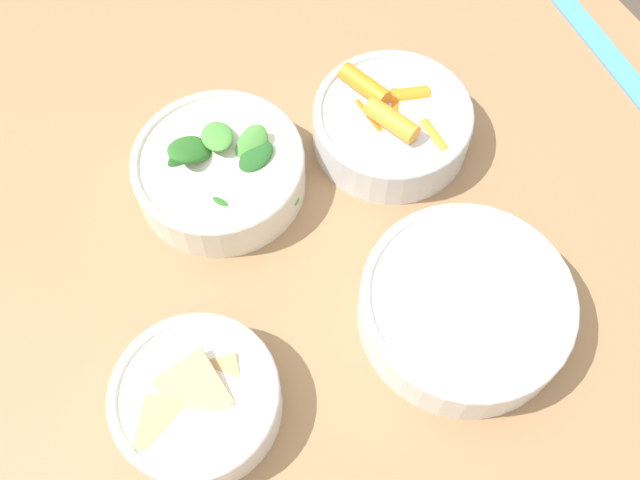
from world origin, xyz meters
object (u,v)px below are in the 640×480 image
Objects in this scene: bowl_carrots at (391,123)px; bowl_beans_hotdog at (464,307)px; bowl_cookies at (197,400)px; bowl_greens at (220,169)px; ruler at (612,59)px.

bowl_carrots reaches higher than bowl_beans_hotdog.
bowl_beans_hotdog is 1.33× the size of bowl_cookies.
ruler is (0.05, 0.48, -0.03)m from bowl_greens.
bowl_beans_hotdog is at bearing -60.05° from ruler.
bowl_carrots is at bearing 168.10° from bowl_beans_hotdog.
bowl_beans_hotdog is 0.65× the size of ruler.
bowl_carrots is at bearing 80.68° from bowl_greens.
bowl_cookies is at bearing -28.45° from bowl_greens.
bowl_greens is 0.28m from bowl_beans_hotdog.
bowl_cookies is at bearing -74.86° from ruler.
bowl_beans_hotdog is (0.25, 0.14, -0.00)m from bowl_greens.
bowl_cookies is (0.21, -0.12, -0.00)m from bowl_greens.
ruler is at bearing 119.95° from bowl_beans_hotdog.
bowl_greens is at bearing -149.93° from bowl_beans_hotdog.
bowl_greens is (-0.03, -0.19, -0.00)m from bowl_carrots.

